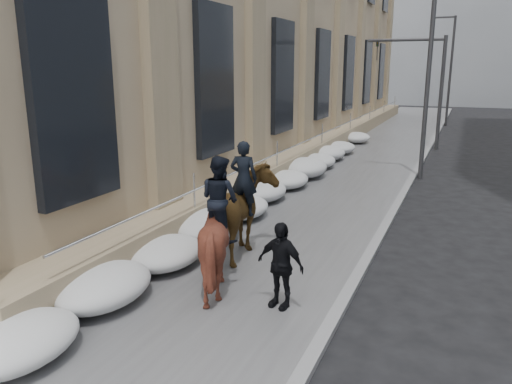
# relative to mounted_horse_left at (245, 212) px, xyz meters

# --- Properties ---
(ground) EXTENTS (140.00, 140.00, 0.00)m
(ground) POSITION_rel_mounted_horse_left_xyz_m (-0.02, -3.12, -1.22)
(ground) COLOR black
(ground) RESTS_ON ground
(sidewalk) EXTENTS (5.00, 80.00, 0.12)m
(sidewalk) POSITION_rel_mounted_horse_left_xyz_m (-0.02, 6.88, -1.16)
(sidewalk) COLOR #49494B
(sidewalk) RESTS_ON ground
(curb) EXTENTS (0.24, 80.00, 0.12)m
(curb) POSITION_rel_mounted_horse_left_xyz_m (2.60, 6.88, -1.16)
(curb) COLOR slate
(curb) RESTS_ON ground
(bg_building_far) EXTENTS (24.00, 12.00, 20.00)m
(bg_building_far) POSITION_rel_mounted_horse_left_xyz_m (-6.02, 68.88, 8.78)
(bg_building_far) COLOR gray
(bg_building_far) RESTS_ON ground
(streetlight_mid) EXTENTS (1.71, 0.24, 8.00)m
(streetlight_mid) POSITION_rel_mounted_horse_left_xyz_m (2.72, 10.88, 3.36)
(streetlight_mid) COLOR #2D2D30
(streetlight_mid) RESTS_ON ground
(streetlight_far) EXTENTS (1.71, 0.24, 8.00)m
(streetlight_far) POSITION_rel_mounted_horse_left_xyz_m (2.72, 30.88, 3.36)
(streetlight_far) COLOR #2D2D30
(streetlight_far) RESTS_ON ground
(traffic_signal) EXTENTS (4.10, 0.22, 6.00)m
(traffic_signal) POSITION_rel_mounted_horse_left_xyz_m (2.06, 18.88, 2.78)
(traffic_signal) COLOR #2D2D30
(traffic_signal) RESTS_ON ground
(snow_bank) EXTENTS (1.70, 18.10, 0.76)m
(snow_bank) POSITION_rel_mounted_horse_left_xyz_m (-1.44, 4.98, -0.75)
(snow_bank) COLOR silver
(snow_bank) RESTS_ON sidewalk
(mounted_horse_left) EXTENTS (1.48, 2.61, 2.70)m
(mounted_horse_left) POSITION_rel_mounted_horse_left_xyz_m (0.00, 0.00, 0.00)
(mounted_horse_left) COLOR #4A3316
(mounted_horse_left) RESTS_ON sidewalk
(mounted_horse_right) EXTENTS (2.07, 2.19, 2.64)m
(mounted_horse_right) POSITION_rel_mounted_horse_left_xyz_m (0.08, -1.60, -0.00)
(mounted_horse_right) COLOR #3E1A11
(mounted_horse_right) RESTS_ON sidewalk
(pedestrian) EXTENTS (1.02, 0.59, 1.63)m
(pedestrian) POSITION_rel_mounted_horse_left_xyz_m (1.58, -1.94, -0.29)
(pedestrian) COLOR black
(pedestrian) RESTS_ON sidewalk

